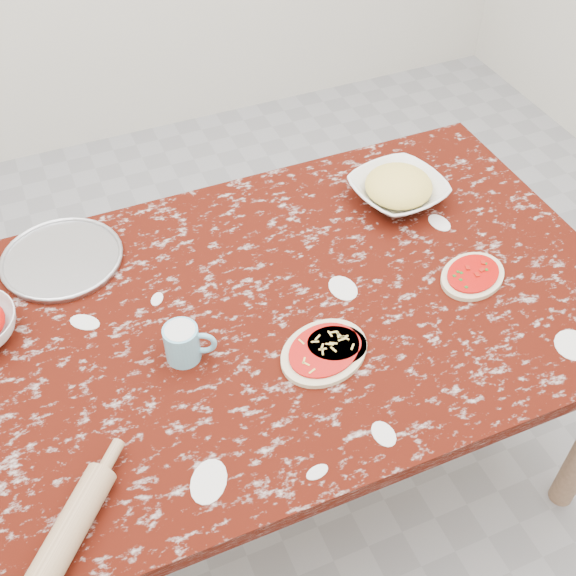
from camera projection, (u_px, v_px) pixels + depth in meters
The scene contains 9 objects.
ground at pixel (288, 465), 2.24m from camera, with size 4.00×4.00×0.00m, color gray.
worktable at pixel (288, 325), 1.76m from camera, with size 1.60×1.00×0.75m.
pizza_tray at pixel (62, 259), 1.80m from camera, with size 0.30×0.30×0.01m, color #B2B2B7.
cheese_bowl at pixel (398, 191), 1.95m from camera, with size 0.25×0.25×0.06m, color white.
flour_mug at pixel (184, 343), 1.56m from camera, with size 0.11×0.08×0.09m.
pizza_left at pixel (324, 352), 1.59m from camera, with size 0.26×0.23×0.02m.
pizza_mid at pixel (334, 346), 1.60m from camera, with size 0.18×0.16×0.02m.
pizza_right at pixel (473, 276), 1.75m from camera, with size 0.22×0.20×0.02m.
rolling_pin at pixel (63, 543), 1.26m from camera, with size 0.06×0.06×0.30m, color tan.
Camera 1 is at (-0.45, -1.07, 2.00)m, focal length 44.54 mm.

